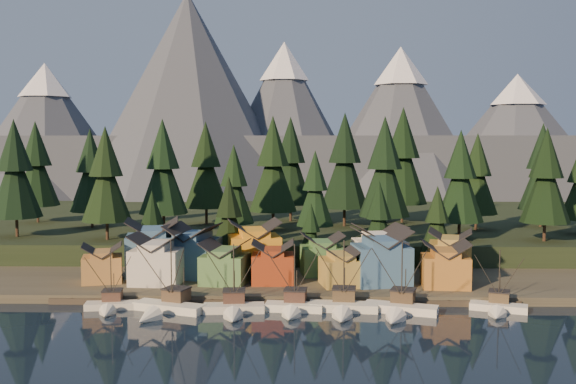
{
  "coord_description": "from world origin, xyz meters",
  "views": [
    {
      "loc": [
        3.27,
        -91.75,
        27.73
      ],
      "look_at": [
        0.48,
        30.0,
        18.09
      ],
      "focal_mm": 40.0,
      "sensor_mm": 36.0,
      "label": 1
    }
  ],
  "objects_px": {
    "house_front_0": "(102,262)",
    "house_back_0": "(152,245)",
    "boat_3": "(293,298)",
    "boat_4": "(343,298)",
    "boat_2": "(234,299)",
    "house_front_1": "(157,257)",
    "boat_6": "(498,299)",
    "boat_5": "(399,300)",
    "boat_0": "(110,297)",
    "house_back_1": "(193,249)",
    "boat_1": "(165,299)"
  },
  "relations": [
    {
      "from": "boat_4",
      "to": "boat_5",
      "type": "bearing_deg",
      "value": 1.03
    },
    {
      "from": "boat_3",
      "to": "boat_5",
      "type": "relative_size",
      "value": 0.94
    },
    {
      "from": "boat_3",
      "to": "boat_4",
      "type": "bearing_deg",
      "value": 6.02
    },
    {
      "from": "boat_2",
      "to": "boat_4",
      "type": "relative_size",
      "value": 0.95
    },
    {
      "from": "boat_4",
      "to": "house_back_1",
      "type": "xyz_separation_m",
      "value": [
        -27.91,
        20.54,
        4.42
      ]
    },
    {
      "from": "boat_3",
      "to": "boat_4",
      "type": "distance_m",
      "value": 8.08
    },
    {
      "from": "boat_5",
      "to": "house_back_1",
      "type": "height_order",
      "value": "house_back_1"
    },
    {
      "from": "boat_2",
      "to": "boat_3",
      "type": "xyz_separation_m",
      "value": [
        9.6,
        0.99,
        0.04
      ]
    },
    {
      "from": "boat_1",
      "to": "boat_0",
      "type": "bearing_deg",
      "value": -169.79
    },
    {
      "from": "boat_0",
      "to": "house_front_0",
      "type": "height_order",
      "value": "boat_0"
    },
    {
      "from": "house_back_0",
      "to": "house_back_1",
      "type": "distance_m",
      "value": 8.5
    },
    {
      "from": "boat_6",
      "to": "house_front_0",
      "type": "height_order",
      "value": "boat_6"
    },
    {
      "from": "boat_2",
      "to": "boat_6",
      "type": "bearing_deg",
      "value": -1.81
    },
    {
      "from": "boat_2",
      "to": "boat_4",
      "type": "height_order",
      "value": "boat_4"
    },
    {
      "from": "boat_1",
      "to": "boat_6",
      "type": "relative_size",
      "value": 1.18
    },
    {
      "from": "boat_6",
      "to": "house_back_1",
      "type": "xyz_separation_m",
      "value": [
        -53.16,
        19.53,
        4.68
      ]
    },
    {
      "from": "boat_1",
      "to": "boat_4",
      "type": "height_order",
      "value": "boat_1"
    },
    {
      "from": "boat_3",
      "to": "house_front_0",
      "type": "bearing_deg",
      "value": 163.31
    },
    {
      "from": "house_front_0",
      "to": "house_front_1",
      "type": "bearing_deg",
      "value": -20.09
    },
    {
      "from": "boat_1",
      "to": "boat_6",
      "type": "bearing_deg",
      "value": 22.36
    },
    {
      "from": "boat_2",
      "to": "boat_6",
      "type": "relative_size",
      "value": 1.1
    },
    {
      "from": "boat_0",
      "to": "boat_5",
      "type": "distance_m",
      "value": 47.24
    },
    {
      "from": "house_front_0",
      "to": "boat_5",
      "type": "bearing_deg",
      "value": -31.45
    },
    {
      "from": "boat_2",
      "to": "house_back_0",
      "type": "xyz_separation_m",
      "value": [
        -18.53,
        23.25,
        4.86
      ]
    },
    {
      "from": "boat_5",
      "to": "house_back_0",
      "type": "bearing_deg",
      "value": 171.18
    },
    {
      "from": "boat_5",
      "to": "house_front_0",
      "type": "distance_m",
      "value": 55.42
    },
    {
      "from": "boat_0",
      "to": "house_back_1",
      "type": "relative_size",
      "value": 0.98
    },
    {
      "from": "boat_2",
      "to": "boat_6",
      "type": "height_order",
      "value": "boat_2"
    },
    {
      "from": "boat_1",
      "to": "house_back_0",
      "type": "relative_size",
      "value": 1.13
    },
    {
      "from": "boat_4",
      "to": "house_back_0",
      "type": "distance_m",
      "value": 42.8
    },
    {
      "from": "boat_3",
      "to": "house_front_1",
      "type": "bearing_deg",
      "value": 157.02
    },
    {
      "from": "boat_0",
      "to": "house_back_0",
      "type": "bearing_deg",
      "value": 77.18
    },
    {
      "from": "boat_3",
      "to": "house_front_0",
      "type": "height_order",
      "value": "boat_3"
    },
    {
      "from": "house_front_0",
      "to": "boat_0",
      "type": "bearing_deg",
      "value": -82.95
    },
    {
      "from": "boat_5",
      "to": "house_back_0",
      "type": "xyz_separation_m",
      "value": [
        -45.17,
        23.07,
        4.92
      ]
    },
    {
      "from": "house_front_0",
      "to": "house_back_0",
      "type": "distance_m",
      "value": 10.71
    },
    {
      "from": "boat_6",
      "to": "house_back_1",
      "type": "height_order",
      "value": "house_back_1"
    },
    {
      "from": "house_back_1",
      "to": "house_back_0",
      "type": "bearing_deg",
      "value": -178.19
    },
    {
      "from": "boat_6",
      "to": "house_back_0",
      "type": "xyz_separation_m",
      "value": [
        -61.47,
        21.29,
        5.09
      ]
    },
    {
      "from": "house_front_0",
      "to": "house_back_0",
      "type": "bearing_deg",
      "value": 27.45
    },
    {
      "from": "boat_2",
      "to": "boat_3",
      "type": "relative_size",
      "value": 1.01
    },
    {
      "from": "boat_5",
      "to": "boat_4",
      "type": "bearing_deg",
      "value": -166.74
    },
    {
      "from": "boat_0",
      "to": "boat_6",
      "type": "height_order",
      "value": "boat_6"
    },
    {
      "from": "boat_3",
      "to": "boat_5",
      "type": "height_order",
      "value": "boat_5"
    },
    {
      "from": "boat_1",
      "to": "house_front_1",
      "type": "distance_m",
      "value": 16.34
    },
    {
      "from": "house_front_1",
      "to": "boat_6",
      "type": "bearing_deg",
      "value": -8.82
    },
    {
      "from": "boat_5",
      "to": "house_front_1",
      "type": "height_order",
      "value": "boat_5"
    },
    {
      "from": "boat_1",
      "to": "house_front_0",
      "type": "relative_size",
      "value": 1.54
    },
    {
      "from": "boat_1",
      "to": "boat_4",
      "type": "relative_size",
      "value": 1.02
    },
    {
      "from": "boat_0",
      "to": "house_back_1",
      "type": "xyz_separation_m",
      "value": [
        10.35,
        19.78,
        4.7
      ]
    }
  ]
}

